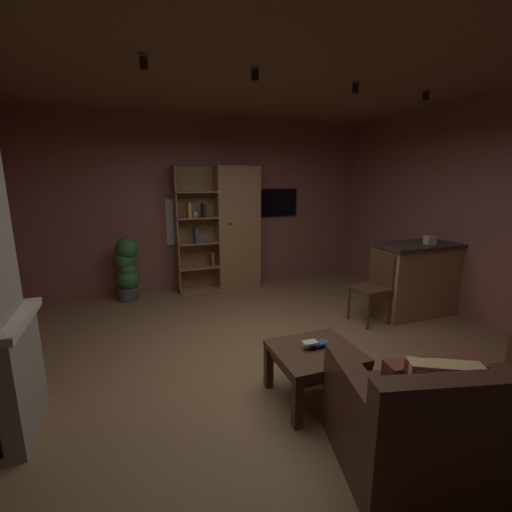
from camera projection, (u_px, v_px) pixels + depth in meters
floor at (270, 365)px, 3.53m from camera, size 5.93×5.82×0.02m
wall_back at (204, 204)px, 5.91m from camera, size 6.05×0.06×2.85m
wall_right at (495, 214)px, 4.23m from camera, size 0.06×5.82×2.85m
ceiling at (272, 56)px, 2.91m from camera, size 5.93×5.82×0.02m
window_pane_back at (184, 222)px, 5.81m from camera, size 0.57×0.01×0.76m
bookshelf_cabinet at (232, 229)px, 5.88m from camera, size 1.40×0.41×2.06m
kitchen_bar_counter at (420, 278)px, 4.80m from camera, size 1.37×0.60×1.00m
tissue_box at (430, 240)px, 4.60m from camera, size 0.15×0.15×0.11m
leather_couch at (464, 422)px, 2.23m from camera, size 1.80×1.23×0.84m
coffee_table at (315, 359)px, 2.91m from camera, size 0.69×0.65×0.45m
table_book_0 at (315, 344)px, 2.96m from camera, size 0.13×0.13×0.02m
table_book_1 at (321, 343)px, 2.93m from camera, size 0.15×0.10×0.02m
table_book_2 at (310, 343)px, 2.89m from camera, size 0.13×0.08×0.02m
dining_chair at (375, 283)px, 4.50m from camera, size 0.46×0.46×0.92m
potted_floor_plant at (127, 267)px, 5.28m from camera, size 0.37×0.34×1.00m
wall_mounted_tv at (274, 203)px, 6.28m from camera, size 0.88×0.06×0.50m
track_light_spot_1 at (144, 64)px, 2.85m from camera, size 0.07×0.07×0.09m
track_light_spot_2 at (255, 75)px, 3.18m from camera, size 0.07×0.07×0.09m
track_light_spot_3 at (355, 89)px, 3.64m from camera, size 0.07×0.07×0.09m
track_light_spot_4 at (425, 96)px, 3.97m from camera, size 0.07×0.07×0.09m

